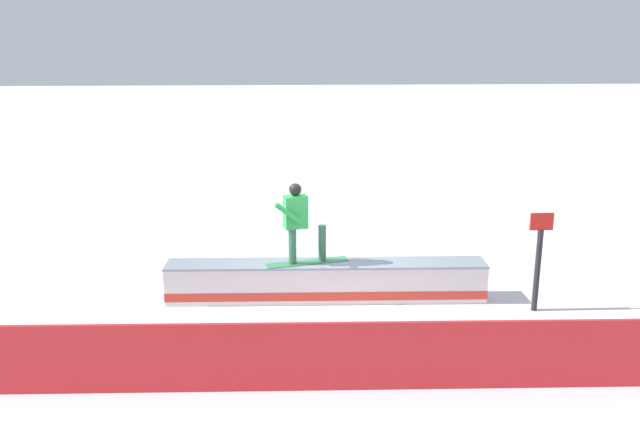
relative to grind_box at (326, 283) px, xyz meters
name	(u,v)px	position (x,y,z in m)	size (l,w,h in m)	color
ground_plane	(326,299)	(0.00, 0.00, -0.32)	(120.00, 120.00, 0.00)	white
grind_box	(326,283)	(0.00, 0.00, 0.00)	(5.80, 0.81, 0.71)	white
snowboarder	(299,220)	(0.49, 0.03, 1.20)	(1.53, 0.67, 1.48)	#3B8A58
safety_fence	(342,356)	(0.00, 3.19, 0.17)	(10.58, 0.06, 0.98)	red
trail_marker	(538,259)	(-3.62, 0.70, 0.63)	(0.40, 0.10, 1.77)	#262628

